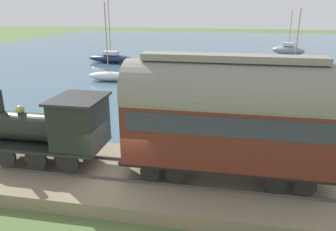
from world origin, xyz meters
name	(u,v)px	position (x,y,z in m)	size (l,w,h in m)	color
ground_plane	(123,189)	(0.00, 0.00, 0.00)	(200.00, 200.00, 0.00)	#516B38
harbor_water	(206,51)	(43.52, 0.00, 0.00)	(80.00, 80.00, 0.01)	#426075
rail_embankment	(127,176)	(0.58, 0.00, 0.28)	(5.29, 56.00, 0.68)	#84755B
steam_locomotive	(54,126)	(0.58, 3.08, 2.31)	(2.35, 5.65, 3.09)	black
passenger_coach	(228,113)	(0.58, -4.03, 3.32)	(2.41, 8.02, 4.80)	black
sailboat_gray	(288,50)	(41.22, -12.47, 0.75)	(3.36, 5.09, 6.45)	gray
sailboat_blue	(293,75)	(22.79, -10.21, 0.53)	(2.98, 4.82, 6.93)	#335199
sailboat_navy	(111,58)	(29.62, 11.32, 0.60)	(2.45, 6.51, 8.66)	#192347
sailboat_teal	(328,119)	(8.39, -9.83, 0.78)	(2.61, 4.72, 6.56)	#1E707A
sailboat_white	(109,76)	(19.11, 7.74, 0.52)	(1.41, 4.08, 7.36)	white
rowboat_off_pier	(205,142)	(5.07, -2.92, 0.20)	(1.17, 2.92, 0.38)	silver
rowboat_near_shore	(227,101)	(13.31, -3.92, 0.16)	(2.93, 2.21, 0.31)	#B7B2A3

